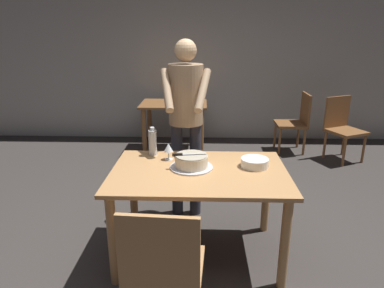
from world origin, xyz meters
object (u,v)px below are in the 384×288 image
plate_stack (255,163)px  background_chair_1 (342,126)px  cake_knife (182,154)px  person_cutting_cake (186,111)px  background_table (174,113)px  wine_glass_near (168,148)px  chair_near_side (163,268)px  background_chair_0 (296,120)px  cake_on_platter (191,162)px  main_dining_table (199,184)px  water_bottle (153,142)px

plate_stack → background_chair_1: size_ratio=0.24×
cake_knife → person_cutting_cake: person_cutting_cake is taller
person_cutting_cake → background_table: size_ratio=1.72×
background_chair_1 → wine_glass_near: bearing=-137.3°
wine_glass_near → plate_stack: bearing=-11.4°
chair_near_side → background_chair_0: (1.63, 3.49, 0.00)m
background_chair_1 → chair_near_side: bearing=-124.9°
cake_on_platter → main_dining_table: bearing=-41.0°
main_dining_table → cake_on_platter: 0.19m
background_table → water_bottle: bearing=-89.7°
main_dining_table → background_chair_1: size_ratio=1.52×
cake_on_platter → person_cutting_cake: size_ratio=0.20×
chair_near_side → background_chair_1: (2.21, 3.17, 0.00)m
cake_on_platter → background_chair_1: size_ratio=0.38×
water_bottle → main_dining_table: bearing=-40.5°
plate_stack → background_chair_1: bearing=54.9°
water_bottle → plate_stack: bearing=-16.7°
plate_stack → cake_knife: bearing=-174.8°
cake_on_platter → cake_knife: 0.10m
main_dining_table → background_table: 2.72m
background_table → person_cutting_cake: bearing=-81.9°
background_chair_0 → wine_glass_near: bearing=-125.0°
cake_knife → main_dining_table: bearing=-17.6°
chair_near_side → background_chair_1: bearing=55.1°
plate_stack → background_table: size_ratio=0.22×
wine_glass_near → background_table: 2.47m
wine_glass_near → cake_knife: bearing=-56.6°
main_dining_table → person_cutting_cake: (-0.13, 0.67, 0.44)m
wine_glass_near → background_chair_1: 3.12m
background_chair_0 → cake_on_platter: bearing=-120.0°
chair_near_side → background_table: 3.52m
cake_on_platter → chair_near_side: (-0.13, -0.89, -0.31)m
cake_knife → background_table: size_ratio=0.27×
plate_stack → wine_glass_near: wine_glass_near is taller
person_cutting_cake → background_chair_0: (1.57, 1.99, -0.58)m
chair_near_side → background_chair_0: size_ratio=1.00×
chair_near_side → plate_stack: bearing=55.7°
water_bottle → person_cutting_cake: 0.47m
main_dining_table → background_chair_1: bearing=49.2°
plate_stack → wine_glass_near: size_ratio=1.53×
person_cutting_cake → background_chair_0: size_ratio=1.91×
cake_knife → person_cutting_cake: (-0.00, 0.62, 0.21)m
wine_glass_near → background_chair_1: size_ratio=0.16×
cake_on_platter → chair_near_side: bearing=-98.4°
background_chair_1 → plate_stack: bearing=-125.1°
background_chair_0 → plate_stack: bearing=-111.3°
plate_stack → background_chair_1: background_chair_1 is taller
cake_on_platter → water_bottle: 0.46m
main_dining_table → chair_near_side: size_ratio=1.52×
background_table → background_chair_1: (2.44, -0.34, -0.09)m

